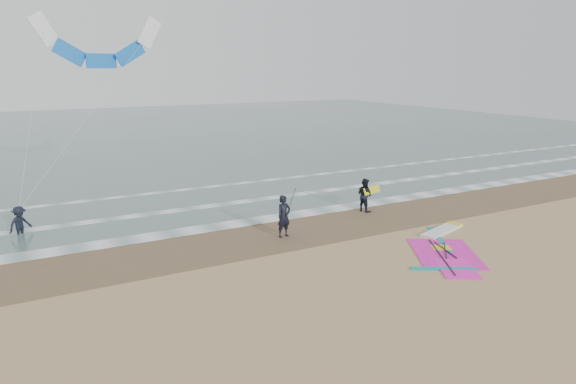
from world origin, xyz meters
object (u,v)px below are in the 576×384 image
person_walking (365,195)px  person_wading (19,217)px  person_standing (284,216)px  surf_kite (100,46)px  windsurf_rig (446,247)px

person_walking → person_wading: person_walking is taller
person_standing → person_wading: size_ratio=1.15×
person_standing → person_wading: person_standing is taller
surf_kite → windsurf_rig: bearing=-53.5°
surf_kite → person_standing: bearing=-61.4°
windsurf_rig → person_standing: bearing=139.9°
person_standing → person_walking: 6.11m
person_walking → surf_kite: (-11.58, 8.78, 7.78)m
windsurf_rig → person_wading: (-16.10, 10.76, 0.81)m
person_wading → person_standing: bearing=-62.9°
windsurf_rig → person_standing: (-5.47, 4.62, 0.94)m
windsurf_rig → surf_kite: 20.72m
person_standing → surf_kite: size_ratio=0.21×
person_wading → surf_kite: surf_kite is taller
person_walking → person_standing: bearing=91.8°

